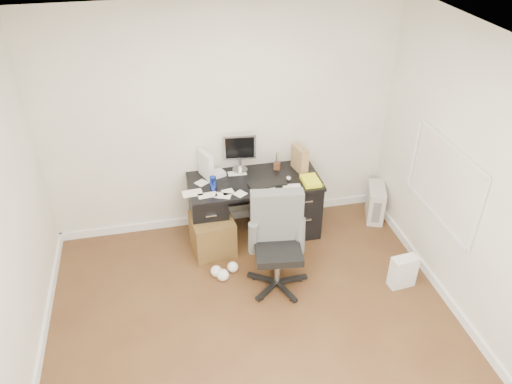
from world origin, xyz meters
The scene contains 18 objects.
ground centered at (0.00, 0.00, 0.00)m, with size 4.00×4.00×0.00m, color #4A2918.
room_shell centered at (0.03, 0.03, 1.66)m, with size 4.02×4.02×2.71m.
desk centered at (0.30, 1.65, 0.40)m, with size 1.50×0.70×0.75m.
loose_papers centered at (0.10, 1.60, 0.75)m, with size 1.10×0.60×0.00m, color white, non-canonical shape.
lcd_monitor centered at (0.18, 1.90, 0.99)m, with size 0.37×0.21×0.47m, color #B9BABE, non-canonical shape.
keyboard centered at (0.42, 1.51, 0.76)m, with size 0.43×0.15×0.02m, color black.
computer_mouse centered at (0.68, 1.55, 0.78)m, with size 0.07×0.07×0.07m, color #B9BABE.
travel_mug centered at (-0.18, 1.55, 0.83)m, with size 0.07×0.07×0.17m, color #162C99.
white_binder centered at (-0.22, 1.84, 0.91)m, with size 0.13×0.27×0.32m, color silver.
magazine_file centered at (0.87, 1.76, 0.90)m, with size 0.13×0.25×0.30m, color olive.
pen_cup centered at (0.62, 1.84, 0.86)m, with size 0.09×0.09×0.21m, color #5A2D19, non-canonical shape.
yellow_book centered at (0.92, 1.47, 0.77)m, with size 0.20×0.26×0.04m, color #F8FF1B.
paper_remote centered at (0.35, 1.39, 0.76)m, with size 0.26×0.21×0.02m, color white, non-canonical shape.
office_chair centered at (0.34, 0.70, 0.54)m, with size 0.61×0.61×1.08m, color #535553, non-canonical shape.
pc_tower centered at (1.85, 1.64, 0.22)m, with size 0.19×0.44×0.44m, color #B6AFA5.
shopping_bag centered at (1.64, 0.43, 0.18)m, with size 0.27×0.19×0.37m, color white.
wicker_basket centered at (-0.24, 1.42, 0.23)m, with size 0.46×0.46×0.46m, color #462E15.
desk_printer centered at (0.46, 1.80, 0.11)m, with size 0.37×0.30×0.22m, color #5D5D61.
Camera 1 is at (-0.71, -3.07, 3.76)m, focal length 35.00 mm.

